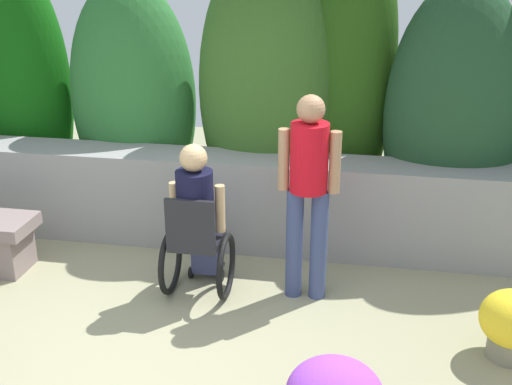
{
  "coord_description": "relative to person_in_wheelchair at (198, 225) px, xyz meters",
  "views": [
    {
      "loc": [
        1.37,
        -3.48,
        2.79
      ],
      "look_at": [
        0.52,
        1.32,
        0.85
      ],
      "focal_mm": 44.48,
      "sensor_mm": 36.0,
      "label": 1
    }
  ],
  "objects": [
    {
      "name": "hedge_backdrop",
      "position": [
        0.41,
        1.61,
        0.79
      ],
      "size": [
        7.77,
        1.12,
        3.2
      ],
      "color": "#25461C",
      "rests_on": "ground"
    },
    {
      "name": "flower_pot_terracotta_by_wall",
      "position": [
        2.41,
        -0.5,
        -0.34
      ],
      "size": [
        0.46,
        0.46,
        0.52
      ],
      "color": "gray",
      "rests_on": "ground"
    },
    {
      "name": "person_in_wheelchair",
      "position": [
        0.0,
        0.0,
        0.0
      ],
      "size": [
        0.53,
        0.66,
        1.33
      ],
      "rotation": [
        0.0,
        0.0,
        -0.18
      ],
      "color": "black",
      "rests_on": "ground"
    },
    {
      "name": "person_standing_companion",
      "position": [
        0.89,
        0.1,
        0.38
      ],
      "size": [
        0.49,
        0.3,
        1.72
      ],
      "rotation": [
        0.0,
        0.0,
        0.19
      ],
      "color": "#38456F",
      "rests_on": "ground"
    },
    {
      "name": "ground_plane",
      "position": [
        -0.07,
        -1.09,
        -0.62
      ],
      "size": [
        12.15,
        12.15,
        0.0
      ],
      "primitive_type": "plane",
      "color": "gray"
    },
    {
      "name": "stone_retaining_wall",
      "position": [
        -0.07,
        0.97,
        -0.17
      ],
      "size": [
        7.3,
        0.52,
        0.9
      ],
      "primitive_type": "cube",
      "color": "gray",
      "rests_on": "ground"
    }
  ]
}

